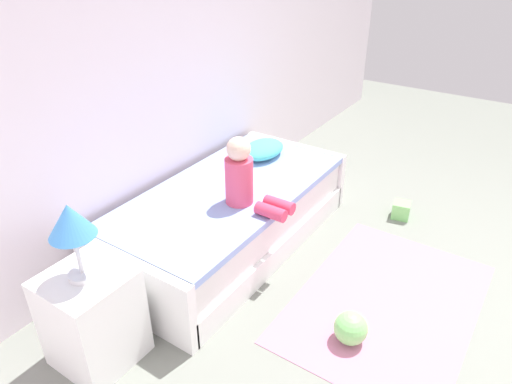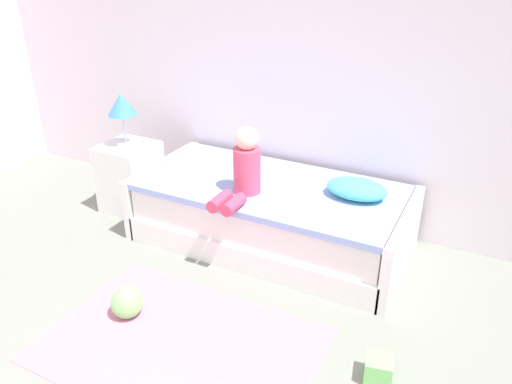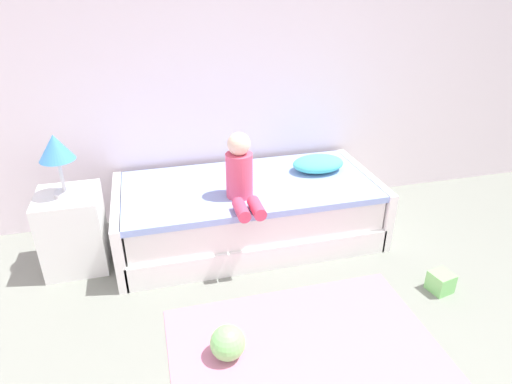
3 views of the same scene
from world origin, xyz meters
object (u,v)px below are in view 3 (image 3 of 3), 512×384
(nightstand, at_px, (74,230))
(pillow, at_px, (318,164))
(table_lamp, at_px, (56,151))
(bed, at_px, (248,211))
(toy_block, at_px, (441,282))
(child_figure, at_px, (241,174))
(toy_ball, at_px, (228,343))

(nightstand, height_order, pillow, pillow)
(table_lamp, bearing_deg, bed, 1.78)
(nightstand, distance_m, table_lamp, 0.64)
(toy_block, bearing_deg, nightstand, 158.57)
(child_figure, bearing_deg, toy_ball, -107.45)
(table_lamp, bearing_deg, pillow, 4.09)
(child_figure, bearing_deg, toy_block, -32.31)
(bed, relative_size, toy_ball, 10.16)
(bed, bearing_deg, toy_ball, -109.05)
(bed, height_order, toy_ball, bed)
(bed, relative_size, table_lamp, 4.69)
(table_lamp, xyz_separation_m, pillow, (1.99, 0.14, -0.37))
(bed, xyz_separation_m, nightstand, (-1.35, -0.04, 0.05))
(nightstand, bearing_deg, toy_block, -21.43)
(table_lamp, relative_size, pillow, 1.02)
(table_lamp, height_order, pillow, table_lamp)
(child_figure, bearing_deg, nightstand, 171.45)
(child_figure, relative_size, pillow, 1.16)
(bed, relative_size, child_figure, 4.14)
(toy_block, bearing_deg, toy_ball, -172.54)
(bed, xyz_separation_m, pillow, (0.64, 0.10, 0.32))
(bed, bearing_deg, child_figure, -115.65)
(bed, distance_m, child_figure, 0.52)
(nightstand, bearing_deg, table_lamp, 0.00)
(nightstand, xyz_separation_m, toy_block, (2.49, -0.98, -0.23))
(bed, xyz_separation_m, toy_block, (1.14, -1.02, -0.17))
(nightstand, xyz_separation_m, child_figure, (1.24, -0.19, 0.40))
(nightstand, bearing_deg, toy_ball, -51.92)
(bed, height_order, child_figure, child_figure)
(child_figure, xyz_separation_m, toy_block, (1.25, -0.79, -0.63))
(pillow, xyz_separation_m, toy_block, (0.51, -1.12, -0.49))
(table_lamp, relative_size, toy_ball, 2.17)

